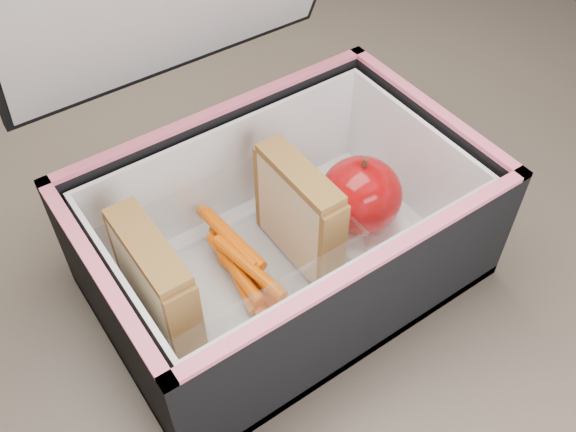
# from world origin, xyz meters

# --- Properties ---
(kitchen_table) EXTENTS (1.20, 0.80, 0.75)m
(kitchen_table) POSITION_xyz_m (0.00, 0.00, 0.66)
(kitchen_table) COLOR brown
(kitchen_table) RESTS_ON ground
(lunch_bag) EXTENTS (0.31, 0.29, 0.31)m
(lunch_bag) POSITION_xyz_m (-0.01, -0.05, 0.82)
(lunch_bag) COLOR black
(lunch_bag) RESTS_ON kitchen_table
(plastic_tub) EXTENTS (0.18, 0.13, 0.07)m
(plastic_tub) POSITION_xyz_m (-0.06, -0.05, 0.80)
(plastic_tub) COLOR white
(plastic_tub) RESTS_ON lunch_bag
(sandwich_left) EXTENTS (0.03, 0.09, 0.10)m
(sandwich_left) POSITION_xyz_m (-0.12, -0.05, 0.82)
(sandwich_left) COLOR #D8B98D
(sandwich_left) RESTS_ON plastic_tub
(sandwich_right) EXTENTS (0.03, 0.09, 0.10)m
(sandwich_right) POSITION_xyz_m (0.01, -0.05, 0.82)
(sandwich_right) COLOR #D8B98D
(sandwich_right) RESTS_ON plastic_tub
(carrot_sticks) EXTENTS (0.03, 0.13, 0.03)m
(carrot_sticks) POSITION_xyz_m (-0.05, -0.04, 0.78)
(carrot_sticks) COLOR #DE5006
(carrot_sticks) RESTS_ON plastic_tub
(paper_napkin) EXTENTS (0.07, 0.08, 0.01)m
(paper_napkin) POSITION_xyz_m (0.07, -0.05, 0.77)
(paper_napkin) COLOR white
(paper_napkin) RESTS_ON lunch_bag
(red_apple) EXTENTS (0.08, 0.08, 0.08)m
(red_apple) POSITION_xyz_m (0.07, -0.05, 0.81)
(red_apple) COLOR #830501
(red_apple) RESTS_ON paper_napkin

